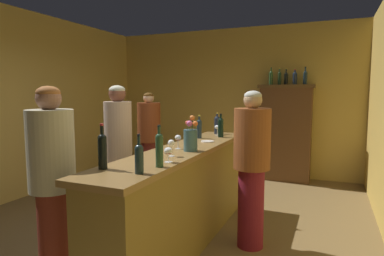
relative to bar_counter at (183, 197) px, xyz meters
name	(u,v)px	position (x,y,z in m)	size (l,w,h in m)	color
floor	(138,242)	(-0.50, -0.12, -0.54)	(9.28, 9.28, 0.00)	brown
wall_back	(231,101)	(-0.50, 3.51, 0.93)	(5.17, 0.12, 2.95)	gold
bar_counter	(183,197)	(0.00, 0.00, 0.00)	(0.55, 2.96, 1.07)	brown
display_cabinet	(285,131)	(0.64, 3.20, 0.39)	(1.00, 0.43, 1.80)	brown
wine_bottle_pinot	(102,149)	(-0.18, -1.09, 0.69)	(0.07, 0.07, 0.35)	black
wine_bottle_rose	(139,157)	(0.16, -1.11, 0.65)	(0.06, 0.06, 0.29)	#1B2D31
wine_bottle_syrah	(217,124)	(-0.06, 1.28, 0.67)	(0.08, 0.08, 0.30)	#212939
wine_bottle_chardonnay	(221,126)	(0.09, 0.98, 0.67)	(0.07, 0.07, 0.31)	black
wine_bottle_merlot	(159,148)	(0.19, -0.86, 0.68)	(0.06, 0.06, 0.33)	#27482D
wine_bottle_malbec	(199,128)	(-0.13, 0.77, 0.67)	(0.06, 0.06, 0.30)	#1B2C36
wine_glass_front	(168,152)	(0.17, -0.68, 0.62)	(0.07, 0.07, 0.13)	white
wine_glass_mid	(217,127)	(0.00, 1.14, 0.64)	(0.08, 0.08, 0.14)	white
wine_glass_rear	(178,139)	(-0.04, -0.05, 0.64)	(0.07, 0.07, 0.15)	white
wine_glass_spare	(171,144)	(0.08, -0.44, 0.65)	(0.06, 0.06, 0.16)	white
flower_arrangement	(191,138)	(0.13, -0.11, 0.66)	(0.15, 0.14, 0.36)	#355A63
cheese_plate	(208,141)	(0.08, 0.52, 0.54)	(0.16, 0.16, 0.01)	white
display_bottle_left	(271,77)	(0.35, 3.20, 1.40)	(0.07, 0.07, 0.32)	#2B5128
display_bottle_midleft	(280,77)	(0.51, 3.20, 1.39)	(0.06, 0.06, 0.31)	#1B3620
display_bottle_center	(286,78)	(0.63, 3.20, 1.38)	(0.07, 0.07, 0.30)	black
display_bottle_midright	(295,78)	(0.78, 3.20, 1.39)	(0.08, 0.08, 0.28)	#1D293F
display_bottle_right	(305,77)	(0.96, 3.20, 1.40)	(0.07, 0.07, 0.32)	#1A2C36
patron_in_navy	(52,181)	(-0.66, -1.14, 0.40)	(0.37, 0.37, 1.71)	maroon
patron_redhead	(149,139)	(-1.31, 1.51, 0.36)	(0.38, 0.38, 1.66)	maroon
patron_by_cabinet	(119,153)	(-0.79, -0.04, 0.43)	(0.31, 0.31, 1.74)	maroon
bartender	(252,163)	(0.67, 0.27, 0.37)	(0.39, 0.39, 1.68)	maroon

